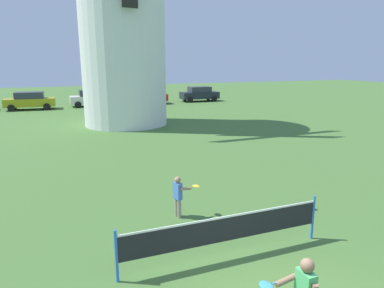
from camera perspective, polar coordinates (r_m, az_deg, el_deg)
windmill at (r=24.18m, az=-11.58°, el=21.96°), size 8.44×6.27×15.55m
tennis_net at (r=7.71m, az=5.58°, el=-13.82°), size 4.75×0.06×1.10m
player_far at (r=9.56m, az=-2.23°, el=-8.27°), size 0.76×0.38×1.17m
stray_ball at (r=10.80m, az=19.13°, el=-9.72°), size 0.18×0.18×0.18m
parked_car_mustard at (r=34.25m, az=-25.19°, el=6.51°), size 4.27×2.06×1.56m
parked_car_cream at (r=34.77m, az=-16.21°, el=7.34°), size 4.04×1.95×1.56m
parked_car_red at (r=35.32m, az=-7.53°, el=7.84°), size 4.10×1.92×1.56m
parked_car_black at (r=37.67m, az=1.23°, el=8.30°), size 4.09×1.92×1.56m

